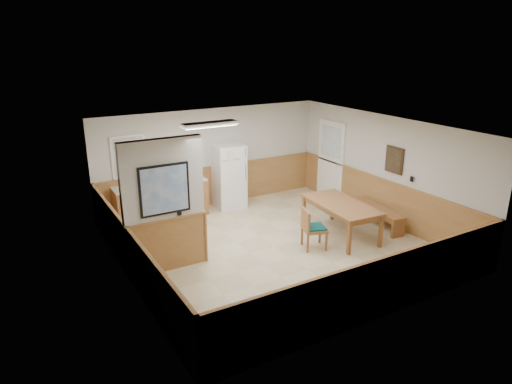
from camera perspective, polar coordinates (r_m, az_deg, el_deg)
ground at (r=9.61m, az=2.30°, el=-6.83°), size 6.00×6.00×0.00m
ceiling at (r=8.83m, az=2.51°, el=7.98°), size 6.00×6.00×0.02m
back_wall at (r=11.68m, az=-5.53°, el=4.28°), size 6.00×0.02×2.50m
right_wall at (r=10.99m, az=15.74°, el=2.73°), size 0.02×6.00×2.50m
left_wall at (r=8.03m, az=-16.00°, el=-3.14°), size 0.02×6.00×2.50m
wainscot_back at (r=11.87m, az=-5.38°, el=0.75°), size 6.00×0.04×1.00m
wainscot_right at (r=11.19m, az=15.34°, el=-0.97°), size 0.04×6.00×1.00m
wainscot_left at (r=8.34m, az=-15.41°, el=-7.91°), size 0.04×6.00×1.00m
partition_wall at (r=8.40m, az=-11.41°, el=-1.92°), size 1.50×0.20×2.50m
kitchen_counter at (r=11.19m, az=-10.33°, el=-0.81°), size 2.20×0.61×1.00m
exterior_door at (r=12.36m, az=9.30°, el=3.97°), size 0.07×1.02×2.15m
kitchen_window at (r=10.91m, az=-15.61°, el=4.27°), size 0.80×0.04×1.00m
wall_painting at (r=10.69m, az=16.89°, el=3.86°), size 0.04×0.50×0.60m
fluorescent_fixture at (r=9.59m, az=-5.82°, el=8.43°), size 1.20×0.30×0.09m
refrigerator at (r=11.59m, az=-3.42°, el=1.99°), size 0.76×0.74×1.63m
dining_table at (r=10.06m, az=10.57°, el=-1.89°), size 1.06×1.91×0.75m
dining_bench at (r=10.91m, az=14.90°, el=-2.33°), size 0.54×1.63×0.45m
dining_chair at (r=9.41m, az=6.81°, el=-4.23°), size 0.74×0.60×0.85m
fire_extinguisher at (r=11.27m, az=-7.29°, el=2.75°), size 0.12×0.12×0.39m
soap_bottle at (r=10.74m, az=-15.40°, el=1.00°), size 0.07×0.07×0.20m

